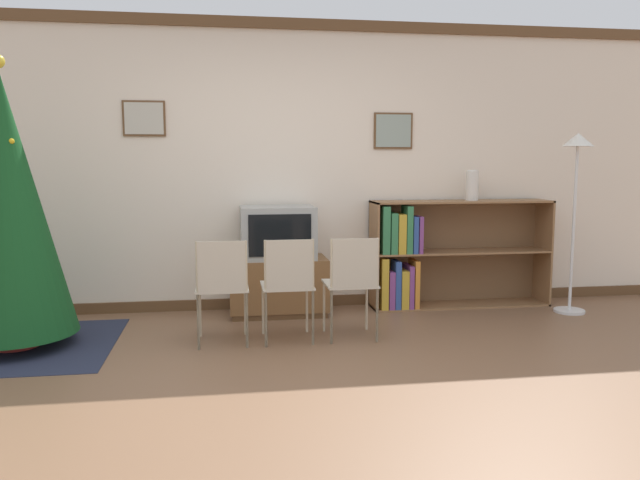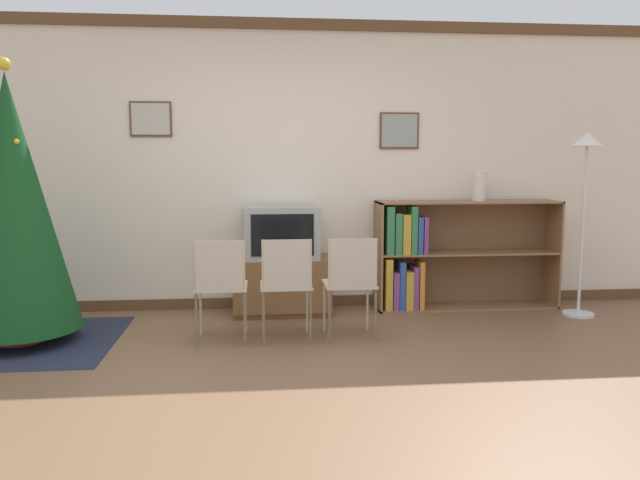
% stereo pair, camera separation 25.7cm
% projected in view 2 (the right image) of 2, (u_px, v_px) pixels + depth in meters
% --- Properties ---
extents(ground_plane, '(24.00, 24.00, 0.00)m').
position_uv_depth(ground_plane, '(299.00, 384.00, 3.96)').
color(ground_plane, brown).
extents(wall_back, '(8.36, 0.11, 2.70)m').
position_uv_depth(wall_back, '(283.00, 166.00, 5.91)').
color(wall_back, silver).
rests_on(wall_back, ground_plane).
extents(area_rug, '(1.47, 1.44, 0.01)m').
position_uv_depth(area_rug, '(21.00, 342.00, 4.86)').
color(area_rug, '#23283D').
rests_on(area_rug, ground_plane).
extents(christmas_tree, '(0.93, 0.93, 2.16)m').
position_uv_depth(christmas_tree, '(12.00, 204.00, 4.72)').
color(christmas_tree, maroon).
rests_on(christmas_tree, area_rug).
extents(tv_console, '(0.88, 0.48, 0.52)m').
position_uv_depth(tv_console, '(282.00, 285.00, 5.74)').
color(tv_console, brown).
rests_on(tv_console, ground_plane).
extents(television, '(0.67, 0.47, 0.47)m').
position_uv_depth(television, '(281.00, 232.00, 5.68)').
color(television, '#9E9E99').
rests_on(television, tv_console).
extents(folding_chair_left, '(0.40, 0.40, 0.82)m').
position_uv_depth(folding_chair_left, '(221.00, 284.00, 4.76)').
color(folding_chair_left, '#BCB29E').
rests_on(folding_chair_left, ground_plane).
extents(folding_chair_center, '(0.40, 0.40, 0.82)m').
position_uv_depth(folding_chair_center, '(286.00, 282.00, 4.81)').
color(folding_chair_center, '#BCB29E').
rests_on(folding_chair_center, ground_plane).
extents(folding_chair_right, '(0.40, 0.40, 0.82)m').
position_uv_depth(folding_chair_right, '(351.00, 281.00, 4.86)').
color(folding_chair_right, '#BCB29E').
rests_on(folding_chair_right, ground_plane).
extents(bookshelf, '(1.74, 0.36, 1.03)m').
position_uv_depth(bookshelf, '(435.00, 257.00, 5.93)').
color(bookshelf, olive).
rests_on(bookshelf, ground_plane).
extents(vase, '(0.12, 0.12, 0.29)m').
position_uv_depth(vase, '(479.00, 185.00, 5.89)').
color(vase, silver).
rests_on(vase, bookshelf).
extents(standing_lamp, '(0.28, 0.28, 1.65)m').
position_uv_depth(standing_lamp, '(585.00, 176.00, 5.54)').
color(standing_lamp, silver).
rests_on(standing_lamp, ground_plane).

